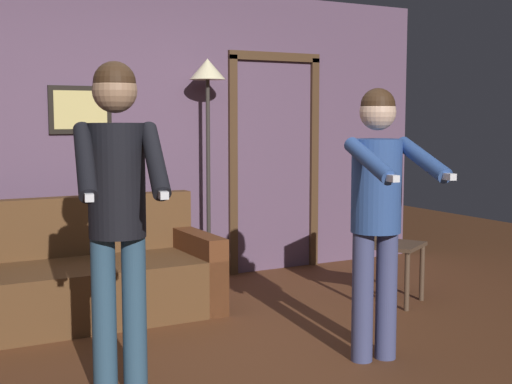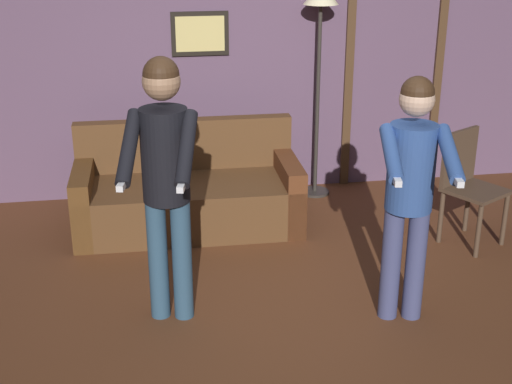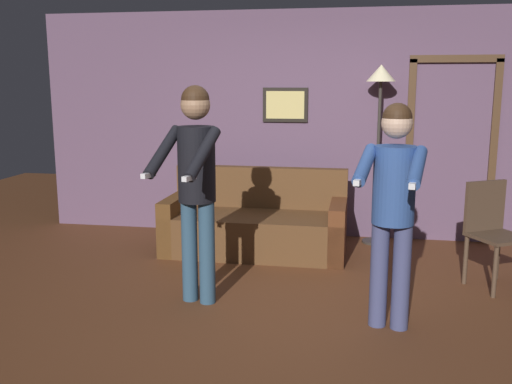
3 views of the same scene
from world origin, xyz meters
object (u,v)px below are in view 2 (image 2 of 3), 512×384
(person_standing_left, at_px, (165,167))
(dining_chair_distant, at_px, (468,181))
(person_standing_right, at_px, (411,180))
(torchiere_lamp, at_px, (320,24))
(couch, at_px, (188,195))

(person_standing_left, bearing_deg, dining_chair_distant, 18.76)
(person_standing_left, distance_m, dining_chair_distant, 2.65)
(person_standing_right, bearing_deg, torchiere_lamp, 90.53)
(person_standing_left, bearing_deg, torchiere_lamp, 54.13)
(person_standing_left, height_order, dining_chair_distant, person_standing_left)
(couch, height_order, person_standing_right, person_standing_right)
(person_standing_right, bearing_deg, dining_chair_distant, 49.33)
(torchiere_lamp, height_order, person_standing_right, torchiere_lamp)
(couch, relative_size, torchiere_lamp, 0.97)
(person_standing_left, relative_size, dining_chair_distant, 1.90)
(couch, bearing_deg, torchiere_lamp, 23.96)
(couch, height_order, torchiere_lamp, torchiere_lamp)
(couch, relative_size, person_standing_right, 1.16)
(couch, xyz_separation_m, dining_chair_distant, (2.23, -0.67, 0.25))
(torchiere_lamp, relative_size, person_standing_right, 1.20)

